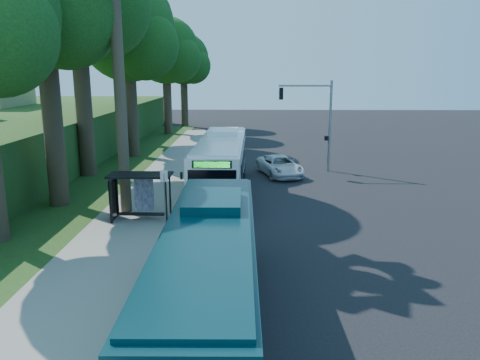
{
  "coord_description": "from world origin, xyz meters",
  "views": [
    {
      "loc": [
        -1.46,
        -26.16,
        7.66
      ],
      "look_at": [
        -1.97,
        1.0,
        1.33
      ],
      "focal_mm": 35.0,
      "sensor_mm": 36.0,
      "label": 1
    }
  ],
  "objects_px": {
    "white_bus": "(221,164)",
    "pickup": "(280,166)",
    "teal_bus": "(210,275)",
    "bus_shelter": "(136,188)"
  },
  "relations": [
    {
      "from": "teal_bus",
      "to": "white_bus",
      "type": "bearing_deg",
      "value": 91.3
    },
    {
      "from": "white_bus",
      "to": "bus_shelter",
      "type": "bearing_deg",
      "value": -124.21
    },
    {
      "from": "bus_shelter",
      "to": "white_bus",
      "type": "xyz_separation_m",
      "value": [
        4.07,
        5.83,
        0.09
      ]
    },
    {
      "from": "white_bus",
      "to": "teal_bus",
      "type": "relative_size",
      "value": 1.05
    },
    {
      "from": "bus_shelter",
      "to": "white_bus",
      "type": "bearing_deg",
      "value": 55.04
    },
    {
      "from": "white_bus",
      "to": "pickup",
      "type": "height_order",
      "value": "white_bus"
    },
    {
      "from": "white_bus",
      "to": "pickup",
      "type": "bearing_deg",
      "value": 53.58
    },
    {
      "from": "teal_bus",
      "to": "bus_shelter",
      "type": "bearing_deg",
      "value": 113.14
    },
    {
      "from": "teal_bus",
      "to": "pickup",
      "type": "relative_size",
      "value": 2.34
    },
    {
      "from": "pickup",
      "to": "bus_shelter",
      "type": "bearing_deg",
      "value": -141.34
    }
  ]
}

